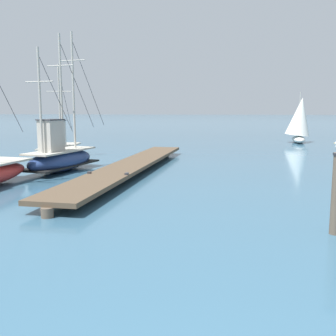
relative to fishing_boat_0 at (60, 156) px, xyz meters
The scene contains 4 objects.
floating_dock 3.61m from the fishing_boat_0, ahead, with size 3.02×17.02×0.53m.
fishing_boat_0 is the anchor object (origin of this frame).
fishing_boat_1 5.48m from the fishing_boat_0, 112.88° to the left, with size 2.29×5.64×5.83m.
distant_sailboat 24.05m from the fishing_boat_0, 51.31° to the left, with size 2.71×4.40×4.57m.
Camera 1 is at (-0.41, -1.86, 3.10)m, focal length 42.52 mm.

